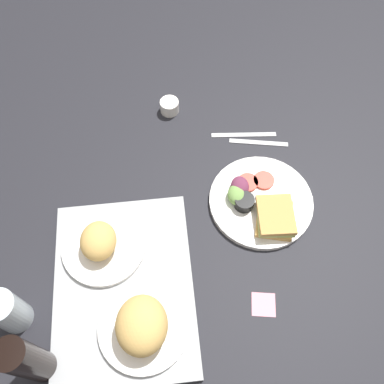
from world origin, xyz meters
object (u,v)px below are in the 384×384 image
object	(u,v)px
soda_bottle	(28,361)
sticky_note	(264,304)
serving_tray	(124,287)
bread_plate_near	(142,326)
knife	(244,135)
bread_plate_far	(101,244)
drinking_glass	(8,312)
plate_with_salad	(260,204)
espresso_cup	(170,106)
fork	(259,142)

from	to	relation	value
soda_bottle	sticky_note	bearing A→B (deg)	-77.45
serving_tray	bread_plate_near	distance (cm)	12.61
soda_bottle	knife	xyz separation A→B (cm)	(60.71, -50.94, -10.34)
bread_plate_far	drinking_glass	distance (cm)	24.98
plate_with_salad	espresso_cup	distance (cm)	41.04
espresso_cup	knife	bearing A→B (deg)	-115.59
drinking_glass	knife	world-z (taller)	drinking_glass
bread_plate_near	espresso_cup	xyz separation A→B (cm)	(64.45, -7.30, -3.86)
serving_tray	bread_plate_far	size ratio (longest dim) A/B	2.17
bread_plate_far	espresso_cup	distance (cm)	47.63
plate_with_salad	fork	bearing A→B (deg)	-6.67
serving_tray	knife	bearing A→B (deg)	-37.69
soda_bottle	fork	world-z (taller)	soda_bottle
bread_plate_near	drinking_glass	distance (cm)	29.92
plate_with_salad	drinking_glass	distance (cm)	65.50
serving_tray	bread_plate_near	bearing A→B (deg)	-154.14
plate_with_salad	fork	world-z (taller)	plate_with_salad
plate_with_salad	sticky_note	size ratio (longest dim) A/B	4.91
plate_with_salad	soda_bottle	bearing A→B (deg)	125.20
soda_bottle	plate_with_salad	bearing A→B (deg)	-54.80
fork	serving_tray	bearing A→B (deg)	54.92
bread_plate_far	drinking_glass	xyz separation A→B (cm)	(-15.78, 19.26, 1.90)
plate_with_salad	knife	size ratio (longest dim) A/B	1.45
plate_with_salad	knife	world-z (taller)	plate_with_salad
drinking_glass	espresso_cup	distance (cm)	70.53
soda_bottle	bread_plate_far	bearing A→B (deg)	-23.83
knife	plate_with_salad	bearing A→B (deg)	95.49
bread_plate_near	fork	size ratio (longest dim) A/B	1.21
plate_with_salad	sticky_note	world-z (taller)	plate_with_salad
knife	sticky_note	distance (cm)	49.56
bread_plate_near	knife	xyz separation A→B (cm)	(54.16, -28.78, -5.61)
serving_tray	soda_bottle	bearing A→B (deg)	134.69
bread_plate_near	sticky_note	distance (cm)	28.96
serving_tray	bread_plate_far	bearing A→B (deg)	28.15
espresso_cup	drinking_glass	bearing A→B (deg)	148.41
drinking_glass	espresso_cup	xyz separation A→B (cm)	(59.97, -36.88, -4.26)
sticky_note	plate_with_salad	bearing A→B (deg)	-5.22
bread_plate_near	bread_plate_far	size ratio (longest dim) A/B	1.00
serving_tray	drinking_glass	bearing A→B (deg)	103.54
espresso_cup	soda_bottle	bearing A→B (deg)	157.46
serving_tray	espresso_cup	xyz separation A→B (cm)	(54.06, -12.34, 1.20)
plate_with_salad	sticky_note	distance (cm)	26.05
plate_with_salad	espresso_cup	world-z (taller)	plate_with_salad
bread_plate_near	knife	bearing A→B (deg)	-27.98
knife	soda_bottle	bearing A→B (deg)	51.67
plate_with_salad	sticky_note	xyz separation A→B (cm)	(-25.89, 2.36, -1.69)
bread_plate_near	drinking_glass	xyz separation A→B (cm)	(4.48, 29.58, 0.40)
fork	knife	world-z (taller)	same
knife	bread_plate_near	bearing A→B (deg)	63.69
espresso_cup	bread_plate_near	bearing A→B (deg)	173.54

